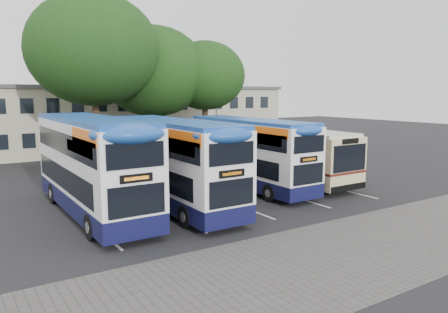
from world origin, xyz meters
name	(u,v)px	position (x,y,z in m)	size (l,w,h in m)	color
ground	(327,205)	(0.00, 0.00, 0.00)	(120.00, 120.00, 0.00)	black
paving_strip	(387,241)	(-2.00, -5.00, 0.01)	(40.00, 6.00, 0.01)	#595654
bay_lines	(211,195)	(-3.75, 5.00, 0.01)	(14.12, 11.00, 0.01)	silver
depot_building	(129,117)	(0.00, 26.99, 3.15)	(32.40, 8.40, 6.20)	#ACA28A
lamp_post	(217,98)	(6.00, 19.97, 5.08)	(0.25, 1.05, 9.06)	gray
tree_left	(93,50)	(-6.35, 16.73, 8.56)	(9.37, 9.37, 12.56)	black
tree_mid	(153,72)	(-0.77, 19.00, 7.26)	(8.77, 8.77, 11.00)	black
tree_right	(205,76)	(3.44, 17.77, 6.97)	(6.89, 6.89, 9.92)	black
bus_dd_left	(92,162)	(-10.18, 4.76, 2.45)	(2.59, 10.69, 4.45)	#0F113A
bus_dd_mid	(173,160)	(-6.52, 3.95, 2.35)	(2.48, 10.22, 4.26)	#0F113A
bus_dd_right	(249,150)	(-0.91, 5.33, 2.23)	(2.36, 9.72, 4.05)	#0F113A
bus_single	(281,150)	(2.33, 6.35, 1.88)	(2.83, 11.13, 3.32)	beige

